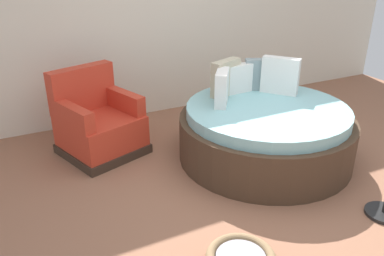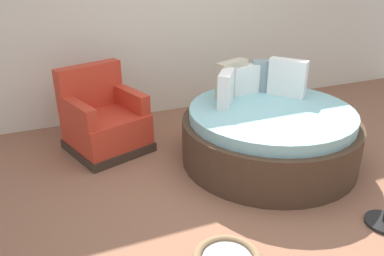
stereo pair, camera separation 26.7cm
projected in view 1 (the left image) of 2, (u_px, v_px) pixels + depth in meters
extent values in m
cube|color=#936047|center=(269.00, 196.00, 3.69)|extent=(8.00, 8.00, 0.02)
cube|color=silver|center=(162.00, 11.00, 5.16)|extent=(8.00, 0.12, 2.74)
cylinder|color=#473323|center=(265.00, 137.00, 4.27)|extent=(1.87, 1.87, 0.48)
cylinder|color=#8CC6CC|center=(267.00, 112.00, 4.14)|extent=(1.72, 1.72, 0.12)
cube|color=white|center=(280.00, 76.00, 4.43)|extent=(0.35, 0.40, 0.42)
cube|color=gray|center=(260.00, 74.00, 4.57)|extent=(0.38, 0.27, 0.36)
cube|color=white|center=(238.00, 79.00, 4.48)|extent=(0.33, 0.14, 0.33)
cube|color=#BCB293|center=(226.00, 78.00, 4.38)|extent=(0.42, 0.26, 0.40)
cube|color=white|center=(222.00, 88.00, 4.11)|extent=(0.31, 0.37, 0.36)
cube|color=#38281E|center=(103.00, 148.00, 4.44)|extent=(1.01, 1.01, 0.10)
cube|color=red|center=(101.00, 131.00, 4.35)|extent=(0.96, 0.96, 0.34)
cube|color=red|center=(82.00, 89.00, 4.38)|extent=(0.77, 0.40, 0.50)
cube|color=red|center=(72.00, 115.00, 4.03)|extent=(0.33, 0.69, 0.22)
cube|color=red|center=(123.00, 100.00, 4.44)|extent=(0.33, 0.69, 0.22)
cylinder|color=black|center=(384.00, 213.00, 3.40)|extent=(0.32, 0.32, 0.03)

